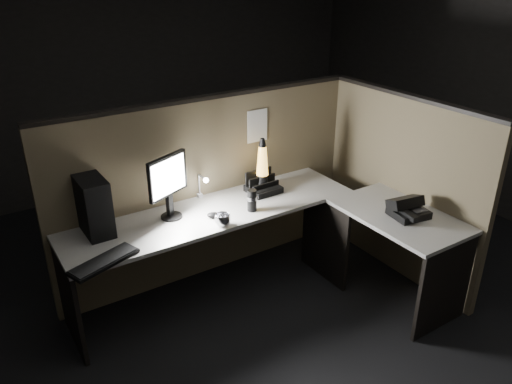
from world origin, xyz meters
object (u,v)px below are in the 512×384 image
lava_lamp (262,169)px  monitor (168,181)px  pc_tower (92,204)px  keyboard (104,262)px  desk_phone (407,209)px

lava_lamp → monitor: bearing=-178.9°
pc_tower → keyboard: bearing=-101.3°
desk_phone → keyboard: bearing=173.5°
lava_lamp → desk_phone: 1.17m
pc_tower → keyboard: pc_tower is taller
monitor → desk_phone: size_ratio=1.63×
desk_phone → monitor: bearing=156.8°
monitor → pc_tower: bearing=145.8°
monitor → desk_phone: (1.48, -0.94, -0.23)m
pc_tower → desk_phone: (2.01, -1.04, -0.15)m
monitor → lava_lamp: (0.82, 0.02, -0.10)m
pc_tower → keyboard: size_ratio=0.90×
pc_tower → monitor: (0.53, -0.10, 0.09)m
keyboard → monitor: bearing=10.2°
pc_tower → desk_phone: pc_tower is taller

